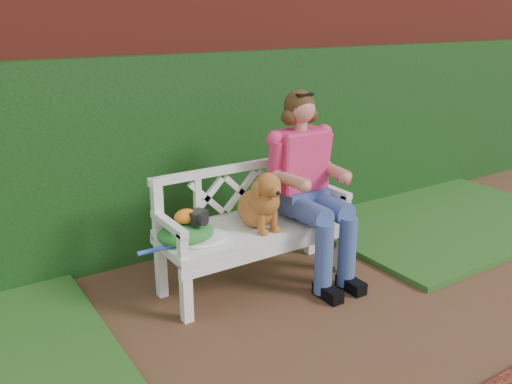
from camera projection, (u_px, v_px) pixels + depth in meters
ground at (304, 332)px, 3.60m from camera, size 60.00×60.00×0.00m
brick_wall at (175, 122)px, 4.76m from camera, size 10.00×0.30×2.20m
ivy_hedge at (187, 155)px, 4.67m from camera, size 10.00×0.18×1.70m
grass_right at (436, 217)px, 5.55m from camera, size 2.60×2.00×0.05m
garden_bench at (256, 255)px, 4.18m from camera, size 1.59×0.64×0.48m
seated_woman at (303, 185)px, 4.23m from camera, size 0.88×1.00×1.48m
dog at (259, 198)px, 4.01m from camera, size 0.37×0.46×0.46m
tennis_racket at (199, 239)px, 3.82m from camera, size 0.76×0.52×0.03m
green_bag at (186, 233)px, 3.79m from camera, size 0.48×0.41×0.14m
camera_item at (197, 217)px, 3.77m from camera, size 0.16×0.14×0.09m
baseball_glove at (186, 216)px, 3.76m from camera, size 0.18×0.14×0.10m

